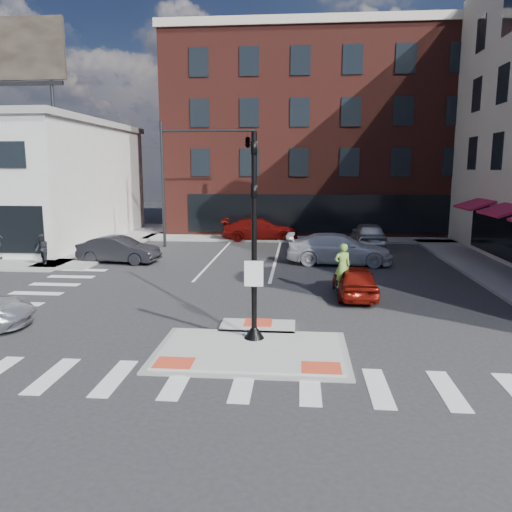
# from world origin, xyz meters

# --- Properties ---
(ground) EXTENTS (120.00, 120.00, 0.00)m
(ground) POSITION_xyz_m (0.00, 0.00, 0.00)
(ground) COLOR #28282B
(ground) RESTS_ON ground
(refuge_island) EXTENTS (5.40, 4.65, 0.13)m
(refuge_island) POSITION_xyz_m (0.00, -0.26, 0.05)
(refuge_island) COLOR gray
(refuge_island) RESTS_ON ground
(sidewalk_nw) EXTENTS (23.50, 20.50, 0.15)m
(sidewalk_nw) POSITION_xyz_m (-16.76, 15.29, 0.08)
(sidewalk_nw) COLOR gray
(sidewalk_nw) RESTS_ON ground
(sidewalk_e) EXTENTS (3.00, 24.00, 0.15)m
(sidewalk_e) POSITION_xyz_m (10.80, 10.00, 0.07)
(sidewalk_e) COLOR gray
(sidewalk_e) RESTS_ON ground
(sidewalk_n) EXTENTS (26.00, 3.00, 0.15)m
(sidewalk_n) POSITION_xyz_m (3.00, 22.00, 0.07)
(sidewalk_n) COLOR gray
(sidewalk_n) RESTS_ON ground
(building_n) EXTENTS (24.40, 18.40, 15.50)m
(building_n) POSITION_xyz_m (3.00, 31.99, 7.80)
(building_n) COLOR #522019
(building_n) RESTS_ON ground
(building_far_left) EXTENTS (10.00, 12.00, 10.00)m
(building_far_left) POSITION_xyz_m (-4.00, 52.00, 5.00)
(building_far_left) COLOR slate
(building_far_left) RESTS_ON ground
(building_far_right) EXTENTS (12.00, 12.00, 12.00)m
(building_far_right) POSITION_xyz_m (9.00, 54.00, 6.00)
(building_far_right) COLOR brown
(building_far_right) RESTS_ON ground
(signal_pole) EXTENTS (0.60, 0.60, 5.98)m
(signal_pole) POSITION_xyz_m (0.00, 0.40, 2.36)
(signal_pole) COLOR black
(signal_pole) RESTS_ON refuge_island
(mast_arm_signal) EXTENTS (6.10, 2.24, 8.00)m
(mast_arm_signal) POSITION_xyz_m (-3.47, 18.00, 6.21)
(mast_arm_signal) COLOR black
(mast_arm_signal) RESTS_ON ground
(red_sedan) EXTENTS (1.63, 3.87, 1.31)m
(red_sedan) POSITION_xyz_m (3.55, 6.00, 0.65)
(red_sedan) COLOR maroon
(red_sedan) RESTS_ON ground
(white_pickup) EXTENTS (5.72, 2.54, 1.63)m
(white_pickup) POSITION_xyz_m (3.44, 13.00, 0.82)
(white_pickup) COLOR white
(white_pickup) RESTS_ON ground
(bg_car_dark) EXTENTS (4.55, 2.07, 1.45)m
(bg_car_dark) POSITION_xyz_m (-8.50, 12.32, 0.72)
(bg_car_dark) COLOR #232327
(bg_car_dark) RESTS_ON ground
(bg_car_silver) EXTENTS (1.96, 4.85, 1.65)m
(bg_car_silver) POSITION_xyz_m (5.79, 19.01, 0.83)
(bg_car_silver) COLOR silver
(bg_car_silver) RESTS_ON ground
(bg_car_red) EXTENTS (5.49, 2.46, 1.56)m
(bg_car_red) POSITION_xyz_m (-1.50, 21.50, 0.78)
(bg_car_red) COLOR maroon
(bg_car_red) RESTS_ON ground
(cyclist) EXTENTS (1.03, 1.86, 2.22)m
(cyclist) POSITION_xyz_m (3.00, 5.63, 0.75)
(cyclist) COLOR #3F3F44
(cyclist) RESTS_ON ground
(pedestrian_a) EXTENTS (0.99, 0.96, 1.61)m
(pedestrian_a) POSITION_xyz_m (-12.02, 10.73, 0.96)
(pedestrian_a) COLOR black
(pedestrian_a) RESTS_ON sidewalk_nw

